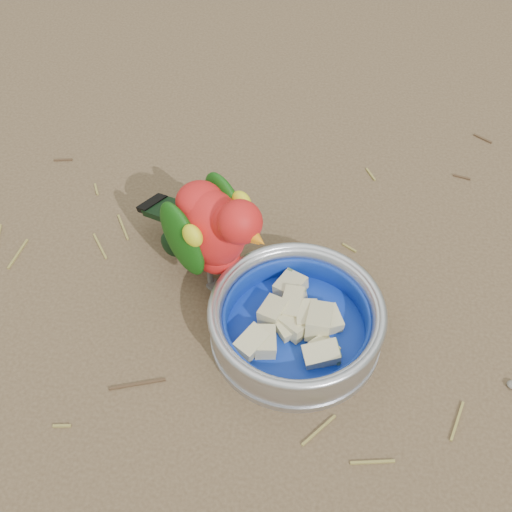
# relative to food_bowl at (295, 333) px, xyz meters

# --- Properties ---
(ground) EXTENTS (60.00, 60.00, 0.00)m
(ground) POSITION_rel_food_bowl_xyz_m (-0.00, -0.00, -0.01)
(ground) COLOR brown
(food_bowl) EXTENTS (0.22, 0.22, 0.02)m
(food_bowl) POSITION_rel_food_bowl_xyz_m (0.00, 0.00, 0.00)
(food_bowl) COLOR #B2B2BA
(food_bowl) RESTS_ON ground
(bowl_wall) EXTENTS (0.22, 0.22, 0.04)m
(bowl_wall) POSITION_rel_food_bowl_xyz_m (0.00, 0.00, 0.03)
(bowl_wall) COLOR #B2B2BA
(bowl_wall) RESTS_ON food_bowl
(fruit_wedges) EXTENTS (0.13, 0.13, 0.03)m
(fruit_wedges) POSITION_rel_food_bowl_xyz_m (0.00, 0.00, 0.02)
(fruit_wedges) COLOR #C7BD8B
(fruit_wedges) RESTS_ON food_bowl
(lory_parrot) EXTENTS (0.23, 0.21, 0.17)m
(lory_parrot) POSITION_rel_food_bowl_xyz_m (-0.12, 0.08, 0.08)
(lory_parrot) COLOR red
(lory_parrot) RESTS_ON ground
(ground_debris) EXTENTS (0.90, 0.80, 0.01)m
(ground_debris) POSITION_rel_food_bowl_xyz_m (0.01, 0.00, -0.01)
(ground_debris) COLOR olive
(ground_debris) RESTS_ON ground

